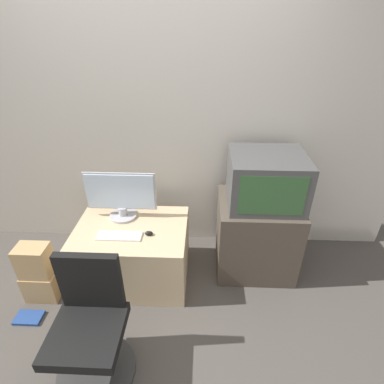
% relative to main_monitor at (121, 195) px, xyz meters
% --- Properties ---
extents(ground_plane, '(12.00, 12.00, 0.00)m').
position_rel_main_monitor_xyz_m(ground_plane, '(0.26, -0.90, -0.73)').
color(ground_plane, '#4C4742').
extents(wall_back, '(4.40, 0.05, 2.60)m').
position_rel_main_monitor_xyz_m(wall_back, '(0.26, 0.42, 0.57)').
color(wall_back, beige).
rests_on(wall_back, ground_plane).
extents(desk, '(0.91, 0.67, 0.53)m').
position_rel_main_monitor_xyz_m(desk, '(0.09, -0.16, -0.47)').
color(desk, '#CCB289').
rests_on(desk, ground_plane).
extents(side_stand, '(0.67, 0.57, 0.68)m').
position_rel_main_monitor_xyz_m(side_stand, '(1.15, 0.02, -0.39)').
color(side_stand, '#4C4238').
rests_on(side_stand, ground_plane).
extents(main_monitor, '(0.59, 0.23, 0.41)m').
position_rel_main_monitor_xyz_m(main_monitor, '(0.00, 0.00, 0.00)').
color(main_monitor, '#B2B2B7').
rests_on(main_monitor, desk).
extents(keyboard, '(0.35, 0.12, 0.01)m').
position_rel_main_monitor_xyz_m(keyboard, '(0.03, -0.28, -0.20)').
color(keyboard, white).
rests_on(keyboard, desk).
extents(mouse, '(0.06, 0.04, 0.03)m').
position_rel_main_monitor_xyz_m(mouse, '(0.26, -0.25, -0.19)').
color(mouse, black).
rests_on(mouse, desk).
extents(crt_tv, '(0.59, 0.53, 0.41)m').
position_rel_main_monitor_xyz_m(crt_tv, '(1.18, 0.04, 0.16)').
color(crt_tv, '#474747').
rests_on(crt_tv, side_stand).
extents(office_chair, '(0.50, 0.50, 0.84)m').
position_rel_main_monitor_xyz_m(office_chair, '(0.01, -0.97, -0.37)').
color(office_chair, '#333333').
rests_on(office_chair, ground_plane).
extents(cardboard_box_lower, '(0.26, 0.18, 0.25)m').
position_rel_main_monitor_xyz_m(cardboard_box_lower, '(-0.61, -0.42, -0.61)').
color(cardboard_box_lower, tan).
rests_on(cardboard_box_lower, ground_plane).
extents(cardboard_box_upper, '(0.24, 0.17, 0.27)m').
position_rel_main_monitor_xyz_m(cardboard_box_upper, '(-0.61, -0.42, -0.35)').
color(cardboard_box_upper, tan).
rests_on(cardboard_box_upper, cardboard_box_lower).
extents(book, '(0.20, 0.13, 0.02)m').
position_rel_main_monitor_xyz_m(book, '(-0.64, -0.65, -0.72)').
color(book, navy).
rests_on(book, ground_plane).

